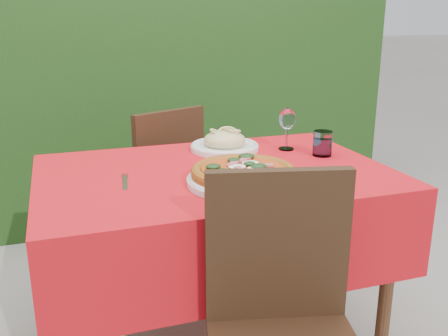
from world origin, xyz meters
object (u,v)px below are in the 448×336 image
object	(u,v)px
pizza_plate	(243,174)
wine_glass	(287,121)
chair_near	(283,316)
fork	(125,183)
pasta_plate	(225,143)
water_glass	(322,145)
chair_far	(160,181)

from	to	relation	value
pizza_plate	wine_glass	world-z (taller)	wine_glass
chair_near	fork	size ratio (longest dim) A/B	4.65
chair_near	pizza_plate	size ratio (longest dim) A/B	1.97
pasta_plate	water_glass	bearing A→B (deg)	-31.57
pasta_plate	water_glass	distance (m)	0.40
pizza_plate	chair_far	bearing A→B (deg)	97.31
pasta_plate	fork	bearing A→B (deg)	-145.25
water_glass	fork	world-z (taller)	water_glass
chair_near	pizza_plate	bearing A→B (deg)	97.62
water_glass	chair_near	bearing A→B (deg)	-125.78
chair_near	water_glass	bearing A→B (deg)	67.82
chair_near	water_glass	world-z (taller)	chair_near
chair_far	fork	xyz separation A→B (m)	(-0.26, -0.75, 0.25)
water_glass	pizza_plate	bearing A→B (deg)	-151.64
chair_far	pizza_plate	bearing A→B (deg)	73.99
chair_far	fork	size ratio (longest dim) A/B	4.50
pasta_plate	fork	distance (m)	0.56
pizza_plate	fork	size ratio (longest dim) A/B	2.36
pasta_plate	wine_glass	xyz separation A→B (m)	(0.25, -0.08, 0.09)
pizza_plate	pasta_plate	bearing A→B (deg)	79.12
chair_far	wine_glass	distance (m)	0.77
chair_near	fork	distance (m)	0.68
pizza_plate	wine_glass	distance (m)	0.50
water_glass	wine_glass	bearing A→B (deg)	125.78
fork	water_glass	bearing A→B (deg)	15.03
chair_far	pizza_plate	distance (m)	0.92
chair_near	chair_far	world-z (taller)	chair_near
chair_far	water_glass	distance (m)	0.89
chair_near	wine_glass	distance (m)	0.94
pizza_plate	pasta_plate	xyz separation A→B (m)	(0.08, 0.44, -0.00)
wine_glass	fork	bearing A→B (deg)	-161.22
water_glass	fork	size ratio (longest dim) A/B	0.52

